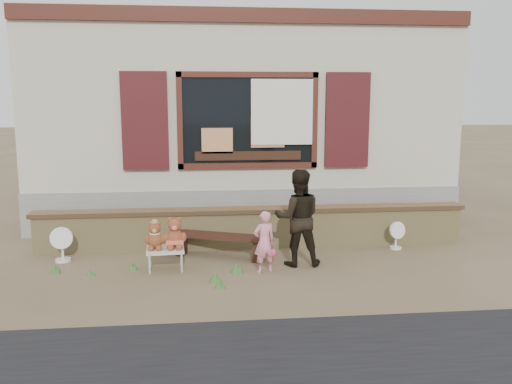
{
  "coord_description": "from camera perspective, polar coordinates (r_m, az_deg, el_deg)",
  "views": [
    {
      "loc": [
        -0.87,
        -7.67,
        2.45
      ],
      "look_at": [
        0.0,
        0.6,
        1.0
      ],
      "focal_mm": 38.0,
      "sensor_mm": 36.0,
      "label": 1
    }
  ],
  "objects": [
    {
      "name": "child",
      "position": [
        7.66,
        0.87,
        -5.28
      ],
      "size": [
        0.37,
        0.3,
        0.89
      ],
      "primitive_type": "imported",
      "rotation": [
        0.0,
        0.0,
        3.46
      ],
      "color": "pink",
      "rests_on": "ground"
    },
    {
      "name": "ground",
      "position": [
        8.1,
        0.45,
        -7.72
      ],
      "size": [
        80.0,
        80.0,
        0.0
      ],
      "primitive_type": "plane",
      "color": "brown",
      "rests_on": "ground"
    },
    {
      "name": "brick_wall",
      "position": [
        8.96,
        -0.27,
        -3.72
      ],
      "size": [
        7.1,
        0.36,
        0.67
      ],
      "color": "tan",
      "rests_on": "ground"
    },
    {
      "name": "bench",
      "position": [
        8.43,
        -3.92,
        -5.11
      ],
      "size": [
        1.45,
        0.82,
        0.37
      ],
      "rotation": [
        0.0,
        0.0,
        -0.38
      ],
      "color": "black",
      "rests_on": "ground"
    },
    {
      "name": "adult",
      "position": [
        7.97,
        4.43,
        -2.71
      ],
      "size": [
        0.73,
        0.59,
        1.43
      ],
      "primitive_type": "imported",
      "rotation": [
        0.0,
        0.0,
        3.07
      ],
      "color": "black",
      "rests_on": "ground"
    },
    {
      "name": "shopfront",
      "position": [
        12.2,
        -1.94,
        7.76
      ],
      "size": [
        8.04,
        5.13,
        4.0
      ],
      "color": "#B7B094",
      "rests_on": "ground"
    },
    {
      "name": "folding_chair",
      "position": [
        7.92,
        -9.51,
        -6.04
      ],
      "size": [
        0.55,
        0.5,
        0.32
      ],
      "rotation": [
        0.0,
        0.0,
        0.06
      ],
      "color": "beige",
      "rests_on": "ground"
    },
    {
      "name": "fan_right",
      "position": [
        9.19,
        14.53,
        -4.41
      ],
      "size": [
        0.3,
        0.19,
        0.46
      ],
      "rotation": [
        0.0,
        0.0,
        0.3
      ],
      "color": "white",
      "rests_on": "ground"
    },
    {
      "name": "teddy_bear_left",
      "position": [
        7.86,
        -10.59,
        -4.42
      ],
      "size": [
        0.31,
        0.28,
        0.41
      ],
      "primitive_type": null,
      "rotation": [
        0.0,
        0.0,
        0.06
      ],
      "color": "brown",
      "rests_on": "folding_chair"
    },
    {
      "name": "fan_left",
      "position": [
        8.72,
        -19.73,
        -5.17
      ],
      "size": [
        0.34,
        0.23,
        0.54
      ],
      "rotation": [
        0.0,
        0.0,
        0.08
      ],
      "color": "white",
      "rests_on": "ground"
    },
    {
      "name": "grass_tufts",
      "position": [
        7.68,
        -8.49,
        -8.31
      ],
      "size": [
        2.72,
        1.03,
        0.15
      ],
      "color": "#396327",
      "rests_on": "ground"
    },
    {
      "name": "teddy_bear_right",
      "position": [
        7.85,
        -8.54,
        -4.19
      ],
      "size": [
        0.35,
        0.31,
        0.46
      ],
      "primitive_type": null,
      "rotation": [
        0.0,
        0.0,
        0.06
      ],
      "color": "brown",
      "rests_on": "folding_chair"
    }
  ]
}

